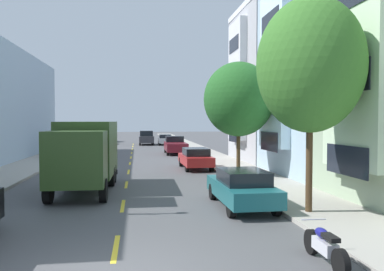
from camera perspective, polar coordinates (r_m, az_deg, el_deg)
ground_plane at (r=38.13m, az=-8.89°, el=-2.78°), size 160.00×160.00×0.00m
sidewalk_left at (r=36.93m, az=-20.03°, el=-2.94°), size 3.20×120.00×0.14m
sidewalk_right at (r=36.71m, az=2.23°, el=-2.84°), size 3.20×120.00×0.14m
lane_centerline_dashes at (r=32.65m, az=-9.03°, el=-3.60°), size 0.14×47.20×0.01m
townhouse_second_powder_blue at (r=25.65m, az=24.20°, el=7.59°), size 11.71×8.19×11.94m
townhouse_third_dove_grey at (r=33.50m, az=18.03°, el=6.68°), size 13.83×8.19×12.34m
street_tree_nearest at (r=13.98m, az=16.98°, el=9.83°), size 3.64×3.64×7.32m
street_tree_second at (r=22.75m, az=6.85°, el=5.30°), size 4.05×4.05×6.54m
delivery_box_truck at (r=18.75m, az=-15.27°, el=-2.25°), size 2.52×7.14×3.22m
parked_wagon_orange at (r=55.74m, az=-12.99°, el=-0.44°), size 1.94×4.75×1.50m
parked_sedan_red at (r=26.35m, az=0.52°, el=-3.32°), size 1.88×4.53×1.43m
parked_sedan_silver at (r=53.18m, az=-3.98°, el=-0.57°), size 1.91×4.54×1.43m
parked_pickup_burgundy at (r=38.56m, az=-2.46°, el=-1.47°), size 2.06×5.32×1.73m
parked_suv_forest at (r=62.06m, az=-12.53°, el=-0.01°), size 2.02×4.83×1.93m
parked_suv_navy at (r=36.56m, az=-15.62°, el=-1.50°), size 1.95×4.80×1.93m
parked_sedan_teal at (r=14.86m, az=7.34°, el=-7.57°), size 1.85×4.52×1.43m
parked_sedan_champagne at (r=43.92m, az=-14.29°, el=-1.20°), size 1.85×4.52×1.43m
moving_charcoal_sedan at (r=53.60m, az=-6.74°, el=-0.30°), size 1.95×4.80×1.93m
parked_motorcycle at (r=9.60m, az=18.92°, el=-15.19°), size 0.62×2.05×0.90m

